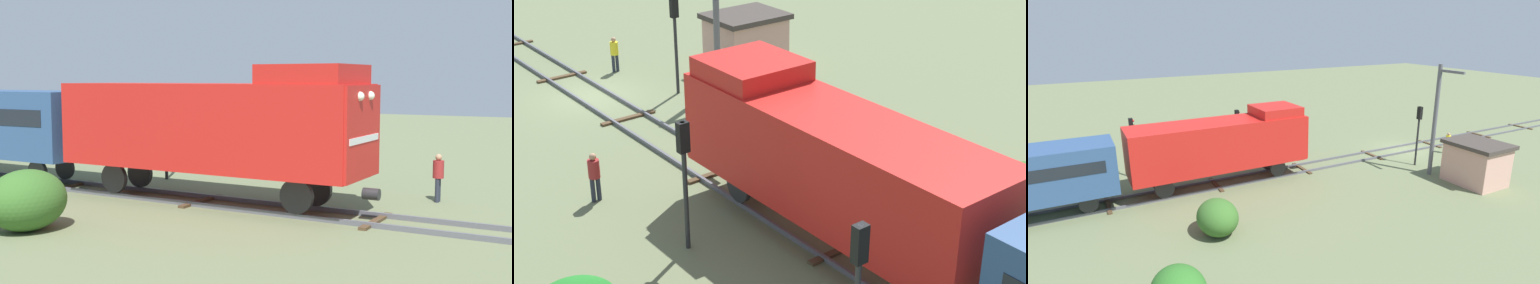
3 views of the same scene
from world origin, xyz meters
The scene contains 6 objects.
locomotive centered at (0.00, 15.34, 2.77)m, with size 2.90×11.60×4.60m.
traffic_signal_mid centered at (3.40, 13.02, 2.78)m, with size 0.32×0.34×3.99m.
traffic_signal_far centered at (3.60, 20.20, 2.87)m, with size 0.32×0.34×4.13m.
worker_by_signal centered at (4.20, 8.76, 1.00)m, with size 0.38×0.38×1.70m.
bush_mid centered at (7.90, 15.14, 0.88)m, with size 2.43×1.99×1.77m, color #217326.
bush_far centered at (-5.90, 17.88, 0.88)m, with size 2.42×1.98×1.76m, color #366426.
Camera 1 is at (-18.30, 3.34, 4.34)m, focal length 45.00 mm.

